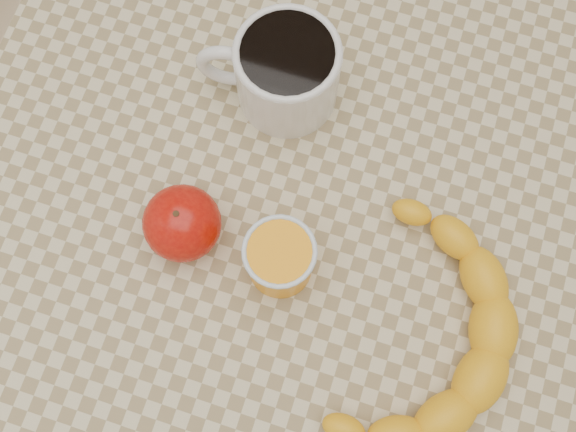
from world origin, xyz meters
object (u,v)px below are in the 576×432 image
(table, at_px, (288,238))
(orange_juice_glass, at_px, (280,259))
(coffee_mug, at_px, (284,71))
(apple, at_px, (182,223))
(banana, at_px, (423,338))

(table, relative_size, orange_juice_glass, 9.18)
(table, xyz_separation_m, coffee_mug, (-0.05, 0.15, 0.14))
(apple, xyz_separation_m, banana, (0.28, -0.04, -0.01))
(apple, height_order, banana, apple)
(orange_juice_glass, height_order, banana, orange_juice_glass)
(coffee_mug, xyz_separation_m, apple, (-0.05, -0.19, -0.02))
(coffee_mug, height_order, apple, coffee_mug)
(table, distance_m, apple, 0.17)
(table, height_order, coffee_mug, coffee_mug)
(orange_juice_glass, distance_m, apple, 0.11)
(orange_juice_glass, bearing_deg, apple, 176.72)
(coffee_mug, bearing_deg, table, -70.82)
(table, relative_size, coffee_mug, 4.69)
(table, relative_size, banana, 2.24)
(coffee_mug, bearing_deg, apple, -104.76)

